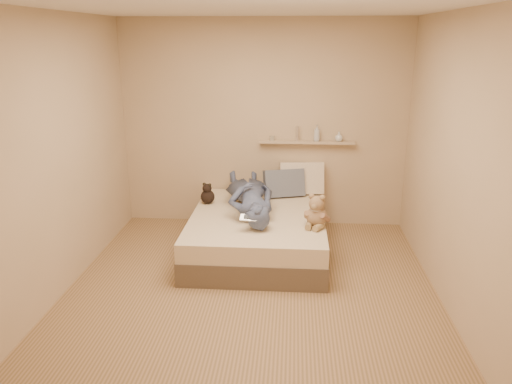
# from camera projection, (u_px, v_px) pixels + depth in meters

# --- Properties ---
(room) EXTENTS (3.80, 3.80, 3.80)m
(room) POSITION_uv_depth(u_px,v_px,m) (251.00, 161.00, 4.49)
(room) COLOR #9F7852
(room) RESTS_ON ground
(bed) EXTENTS (1.50, 1.90, 0.45)m
(bed) POSITION_uv_depth(u_px,v_px,m) (258.00, 233.00, 5.70)
(bed) COLOR brown
(bed) RESTS_ON floor
(game_console) EXTENTS (0.18, 0.10, 0.06)m
(game_console) POSITION_uv_depth(u_px,v_px,m) (248.00, 218.00, 5.07)
(game_console) COLOR silver
(game_console) RESTS_ON bed
(teddy_bear) EXTENTS (0.29, 0.30, 0.37)m
(teddy_bear) POSITION_uv_depth(u_px,v_px,m) (316.00, 213.00, 5.21)
(teddy_bear) COLOR #8B684C
(teddy_bear) RESTS_ON bed
(dark_plush) EXTENTS (0.17, 0.17, 0.26)m
(dark_plush) POSITION_uv_depth(u_px,v_px,m) (208.00, 195.00, 5.96)
(dark_plush) COLOR black
(dark_plush) RESTS_ON bed
(pillow_cream) EXTENTS (0.57, 0.31, 0.43)m
(pillow_cream) POSITION_uv_depth(u_px,v_px,m) (302.00, 178.00, 6.32)
(pillow_cream) COLOR #F4E0C1
(pillow_cream) RESTS_ON bed
(pillow_grey) EXTENTS (0.54, 0.36, 0.36)m
(pillow_grey) POSITION_uv_depth(u_px,v_px,m) (284.00, 183.00, 6.22)
(pillow_grey) COLOR slate
(pillow_grey) RESTS_ON bed
(person) EXTENTS (0.84, 1.56, 0.35)m
(person) POSITION_uv_depth(u_px,v_px,m) (250.00, 196.00, 5.71)
(person) COLOR #4B5376
(person) RESTS_ON bed
(wall_shelf) EXTENTS (1.20, 0.12, 0.03)m
(wall_shelf) POSITION_uv_depth(u_px,v_px,m) (307.00, 142.00, 6.26)
(wall_shelf) COLOR tan
(wall_shelf) RESTS_ON wall_back
(shelf_bottles) EXTENTS (0.93, 0.13, 0.20)m
(shelf_bottles) POSITION_uv_depth(u_px,v_px,m) (319.00, 135.00, 6.22)
(shelf_bottles) COLOR #A7A18F
(shelf_bottles) RESTS_ON wall_shelf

